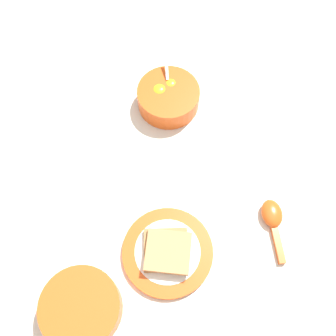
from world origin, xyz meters
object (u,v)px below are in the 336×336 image
object	(u,v)px
egg_bowl	(168,97)
soup_spoon	(273,218)
toast_sandwich	(167,251)
congee_bowl	(81,308)
toast_plate	(168,252)

from	to	relation	value
egg_bowl	soup_spoon	world-z (taller)	egg_bowl
egg_bowl	toast_sandwich	size ratio (longest dim) A/B	1.31
toast_sandwich	egg_bowl	bearing A→B (deg)	-16.99
egg_bowl	congee_bowl	size ratio (longest dim) A/B	1.01
soup_spoon	toast_sandwich	bearing A→B (deg)	91.26
congee_bowl	soup_spoon	bearing A→B (deg)	-81.42
soup_spoon	congee_bowl	distance (m)	0.43
toast_sandwich	congee_bowl	world-z (taller)	congee_bowl
soup_spoon	congee_bowl	world-z (taller)	congee_bowl
egg_bowl	toast_sandwich	bearing A→B (deg)	163.01
toast_sandwich	congee_bowl	bearing A→B (deg)	107.42
toast_plate	congee_bowl	distance (m)	0.20
egg_bowl	soup_spoon	bearing A→B (deg)	-159.88
toast_plate	soup_spoon	xyz separation A→B (m)	(0.00, -0.24, 0.01)
toast_sandwich	congee_bowl	distance (m)	0.20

